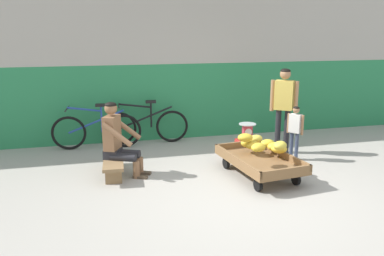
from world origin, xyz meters
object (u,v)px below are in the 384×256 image
(banana_cart, at_px, (259,161))
(low_bench, at_px, (113,162))
(plastic_crate, at_px, (247,148))
(customer_adult, at_px, (284,101))
(weighing_scale, at_px, (247,131))
(bicycle_far_left, at_px, (146,126))
(shopping_bag, at_px, (253,159))
(bicycle_near_left, at_px, (97,130))
(customer_child, at_px, (295,127))
(vendor_seated, at_px, (118,139))

(banana_cart, relative_size, low_bench, 1.37)
(plastic_crate, height_order, customer_adult, customer_adult)
(plastic_crate, height_order, weighing_scale, weighing_scale)
(customer_adult, bearing_deg, bicycle_far_left, 152.55)
(bicycle_far_left, bearing_deg, customer_adult, -27.45)
(plastic_crate, relative_size, shopping_bag, 1.50)
(plastic_crate, height_order, bicycle_near_left, bicycle_near_left)
(bicycle_far_left, distance_m, customer_child, 2.86)
(banana_cart, distance_m, shopping_bag, 0.50)
(bicycle_far_left, bearing_deg, low_bench, -114.15)
(low_bench, xyz_separation_m, weighing_scale, (2.35, 0.36, 0.25))
(bicycle_far_left, height_order, customer_child, customer_child)
(low_bench, xyz_separation_m, plastic_crate, (2.35, 0.36, -0.05))
(customer_adult, bearing_deg, weighing_scale, -175.38)
(bicycle_near_left, relative_size, customer_adult, 1.08)
(weighing_scale, bearing_deg, customer_child, -27.89)
(bicycle_far_left, xyz_separation_m, shopping_bag, (1.52, -1.78, -0.23))
(banana_cart, height_order, vendor_seated, vendor_seated)
(low_bench, relative_size, plastic_crate, 3.10)
(weighing_scale, xyz_separation_m, bicycle_near_left, (-2.57, 1.12, -0.10))
(customer_adult, relative_size, customer_child, 1.63)
(vendor_seated, bearing_deg, bicycle_near_left, 101.23)
(plastic_crate, relative_size, bicycle_near_left, 0.22)
(bicycle_far_left, distance_m, customer_adult, 2.68)
(bicycle_near_left, bearing_deg, vendor_seated, -78.77)
(banana_cart, height_order, shopping_bag, banana_cart)
(banana_cart, distance_m, weighing_scale, 1.03)
(low_bench, distance_m, bicycle_far_left, 1.79)
(customer_child, relative_size, shopping_bag, 3.90)
(low_bench, bearing_deg, bicycle_far_left, 65.85)
(banana_cart, height_order, bicycle_far_left, bicycle_far_left)
(banana_cart, xyz_separation_m, vendor_seated, (-2.08, 0.59, 0.33))
(plastic_crate, xyz_separation_m, customer_adult, (0.70, 0.06, 0.80))
(weighing_scale, height_order, customer_child, customer_child)
(weighing_scale, xyz_separation_m, customer_adult, (0.70, 0.06, 0.50))
(low_bench, bearing_deg, banana_cart, -16.21)
(bicycle_far_left, bearing_deg, banana_cart, -57.55)
(plastic_crate, bearing_deg, customer_child, -27.96)
(bicycle_far_left, bearing_deg, vendor_seated, -111.32)
(bicycle_near_left, distance_m, bicycle_far_left, 0.96)
(customer_child, bearing_deg, banana_cart, -145.80)
(vendor_seated, distance_m, weighing_scale, 2.30)
(plastic_crate, height_order, customer_child, customer_child)
(bicycle_near_left, bearing_deg, customer_child, -24.57)
(vendor_seated, xyz_separation_m, plastic_crate, (2.27, 0.40, -0.42))
(vendor_seated, distance_m, shopping_bag, 2.21)
(customer_adult, relative_size, shopping_bag, 6.38)
(bicycle_near_left, distance_m, customer_child, 3.62)
(plastic_crate, bearing_deg, vendor_seated, -169.95)
(banana_cart, relative_size, bicycle_far_left, 0.93)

